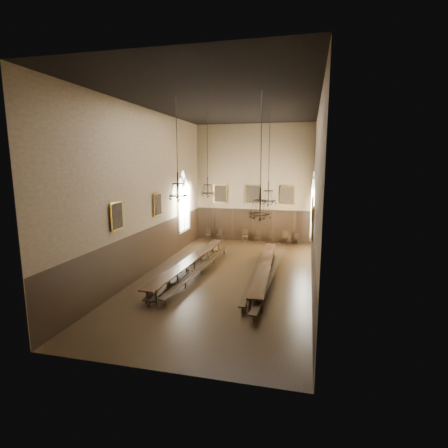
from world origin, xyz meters
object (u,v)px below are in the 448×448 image
at_px(chair_0, 208,237).
at_px(chair_5, 271,240).
at_px(bench_left_outer, 181,268).
at_px(bench_right_outer, 272,276).
at_px(bench_left_inner, 201,270).
at_px(table_left, 191,266).
at_px(chair_4, 258,239).
at_px(table_right, 265,271).
at_px(chair_6, 285,240).
at_px(chair_3, 245,238).
at_px(chandelier_front_left, 178,189).
at_px(chair_7, 296,241).
at_px(bench_right_inner, 254,275).
at_px(chandelier_front_right, 260,206).
at_px(chandelier_back_right, 268,195).
at_px(chair_1, 220,237).
at_px(chandelier_back_left, 208,187).

distance_m(chair_0, chair_5, 5.02).
xyz_separation_m(bench_left_outer, bench_right_outer, (5.10, -0.18, 0.01)).
height_order(bench_left_outer, bench_left_inner, bench_left_outer).
bearing_deg(bench_left_inner, table_left, 165.51).
bearing_deg(chair_4, chair_0, -175.28).
xyz_separation_m(bench_right_outer, chair_0, (-5.98, 8.70, -0.05)).
relative_size(table_right, chair_6, 9.78).
bearing_deg(chair_3, bench_right_outer, -79.20).
distance_m(chair_0, chair_4, 3.98).
distance_m(bench_left_inner, chandelier_front_left, 5.25).
bearing_deg(chair_6, chair_7, 16.90).
height_order(chair_5, chandelier_front_left, chandelier_front_left).
xyz_separation_m(bench_left_inner, bench_right_inner, (3.00, -0.20, -0.02)).
bearing_deg(chair_7, table_right, -89.37).
bearing_deg(bench_right_inner, chair_5, 90.31).
bearing_deg(chandelier_front_right, bench_left_inner, 140.97).
height_order(table_right, bench_right_outer, table_right).
bearing_deg(chair_5, chandelier_front_right, -74.98).
bearing_deg(chandelier_back_right, chair_5, 93.49).
bearing_deg(chair_1, table_right, -44.01).
bearing_deg(bench_left_inner, chair_7, 60.64).
bearing_deg(bench_right_inner, chandelier_front_left, -145.29).
relative_size(bench_right_inner, chandelier_front_left, 1.98).
xyz_separation_m(chair_6, chandelier_back_right, (-0.66, -5.95, 3.93)).
xyz_separation_m(chandelier_front_left, chandelier_front_right, (3.89, -0.43, -0.63)).
height_order(bench_left_outer, chandelier_back_right, chandelier_back_right).
bearing_deg(bench_right_outer, chair_7, 83.98).
relative_size(bench_right_inner, chair_5, 10.03).
bearing_deg(chair_6, chair_4, -167.73).
height_order(chair_4, chandelier_front_left, chandelier_front_left).
bearing_deg(bench_left_outer, chair_1, 89.77).
bearing_deg(bench_right_outer, chandelier_back_right, 102.05).
bearing_deg(chair_0, chair_4, -3.16).
xyz_separation_m(table_right, bench_left_inner, (-3.47, -0.25, -0.11)).
bearing_deg(chair_7, table_left, -113.20).
distance_m(bench_right_inner, chair_4, 8.78).
bearing_deg(chair_3, chandelier_back_right, -76.23).
bearing_deg(chair_1, bench_right_outer, -43.00).
height_order(table_right, bench_left_outer, table_right).
bearing_deg(table_right, chandelier_front_left, -144.02).
xyz_separation_m(chandelier_back_right, chandelier_front_right, (0.27, -5.49, 0.03)).
relative_size(chair_3, chair_5, 1.05).
bearing_deg(chair_7, chandelier_back_right, -94.19).
distance_m(chair_7, chandelier_back_right, 7.37).
distance_m(chair_4, chandelier_front_right, 12.22).
xyz_separation_m(chair_3, chandelier_front_right, (2.68, -11.49, 3.98)).
bearing_deg(chandelier_front_left, chair_5, 73.70).
relative_size(bench_left_inner, chandelier_back_left, 2.00).
relative_size(table_right, chandelier_front_left, 2.16).
bearing_deg(chair_0, chandelier_back_right, -50.78).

